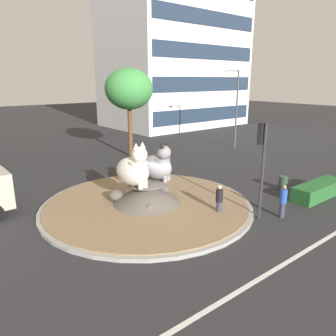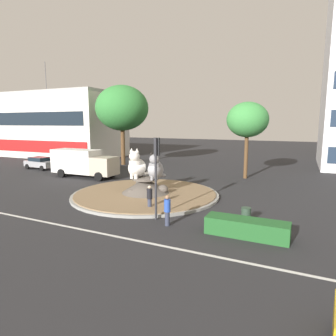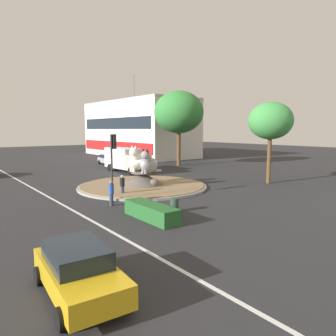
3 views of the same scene
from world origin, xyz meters
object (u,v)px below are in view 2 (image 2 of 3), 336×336
object	(u,v)px
broadleaf_tree_behind_island	(247,120)
pedestrian_black_shirt	(150,197)
cat_statue_white	(137,167)
shophouse_block	(51,125)
delivery_box_truck	(83,162)
cat_statue_grey	(155,169)
pedestrian_blue_shirt	(167,210)
second_tree_near_tower	(122,108)
sedan_on_far_lane	(41,163)
traffic_light_mast	(156,163)
litter_bin	(246,215)

from	to	relation	value
broadleaf_tree_behind_island	pedestrian_black_shirt	world-z (taller)	broadleaf_tree_behind_island
cat_statue_white	shophouse_block	bearing A→B (deg)	-133.53
broadleaf_tree_behind_island	delivery_box_truck	size ratio (longest dim) A/B	1.06
cat_statue_grey	pedestrian_blue_shirt	xyz separation A→B (m)	(3.76, -5.62, -1.28)
second_tree_near_tower	sedan_on_far_lane	distance (m)	12.65
second_tree_near_tower	pedestrian_black_shirt	xyz separation A→B (m)	(13.84, -17.16, -6.85)
traffic_light_mast	pedestrian_black_shirt	bearing A→B (deg)	33.79
second_tree_near_tower	sedan_on_far_lane	size ratio (longest dim) A/B	2.43
shophouse_block	litter_bin	world-z (taller)	shophouse_block
traffic_light_mast	shophouse_block	bearing A→B (deg)	47.23
traffic_light_mast	pedestrian_blue_shirt	distance (m)	2.82
traffic_light_mast	shophouse_block	xyz separation A→B (m)	(-33.50, 23.15, 1.97)
broadleaf_tree_behind_island	cat_statue_grey	bearing A→B (deg)	-114.15
pedestrian_blue_shirt	shophouse_block	bearing A→B (deg)	15.34
cat_statue_white	traffic_light_mast	world-z (taller)	traffic_light_mast
cat_statue_grey	pedestrian_blue_shirt	world-z (taller)	cat_statue_grey
cat_statue_white	sedan_on_far_lane	size ratio (longest dim) A/B	0.57
cat_statue_grey	second_tree_near_tower	bearing A→B (deg)	-155.75
litter_bin	cat_statue_white	bearing A→B (deg)	161.69
sedan_on_far_lane	shophouse_block	bearing A→B (deg)	136.76
traffic_light_mast	litter_bin	xyz separation A→B (m)	(4.98, 1.70, -2.98)
cat_statue_white	pedestrian_black_shirt	distance (m)	4.74
pedestrian_black_shirt	pedestrian_blue_shirt	xyz separation A→B (m)	(2.37, -2.19, 0.06)
litter_bin	pedestrian_blue_shirt	bearing A→B (deg)	-147.89
pedestrian_blue_shirt	delivery_box_truck	world-z (taller)	delivery_box_truck
pedestrian_black_shirt	delivery_box_truck	size ratio (longest dim) A/B	0.22
cat_statue_grey	pedestrian_blue_shirt	distance (m)	6.89
broadleaf_tree_behind_island	pedestrian_black_shirt	bearing A→B (deg)	-103.69
broadleaf_tree_behind_island	sedan_on_far_lane	distance (m)	25.55
traffic_light_mast	litter_bin	world-z (taller)	traffic_light_mast
traffic_light_mast	cat_statue_grey	bearing A→B (deg)	20.70
broadleaf_tree_behind_island	litter_bin	bearing A→B (deg)	-78.77
pedestrian_black_shirt	sedan_on_far_lane	world-z (taller)	pedestrian_black_shirt
cat_statue_grey	sedan_on_far_lane	size ratio (longest dim) A/B	0.53
sedan_on_far_lane	second_tree_near_tower	bearing A→B (deg)	51.74
delivery_box_truck	litter_bin	size ratio (longest dim) A/B	8.30
delivery_box_truck	pedestrian_blue_shirt	bearing A→B (deg)	-34.62
traffic_light_mast	delivery_box_truck	xyz separation A→B (m)	(-13.59, 8.86, -1.84)
pedestrian_blue_shirt	delivery_box_truck	bearing A→B (deg)	16.77
traffic_light_mast	shophouse_block	size ratio (longest dim) A/B	0.19
pedestrian_black_shirt	litter_bin	distance (m)	6.29
broadleaf_tree_behind_island	pedestrian_black_shirt	distance (m)	15.61
pedestrian_black_shirt	sedan_on_far_lane	size ratio (longest dim) A/B	0.38
broadleaf_tree_behind_island	pedestrian_blue_shirt	bearing A→B (deg)	-93.86
cat_statue_grey	traffic_light_mast	distance (m)	5.70
cat_statue_grey	pedestrian_black_shirt	bearing A→B (deg)	4.07
delivery_box_truck	litter_bin	xyz separation A→B (m)	(18.57, -7.15, -1.14)
cat_statue_white	second_tree_near_tower	world-z (taller)	second_tree_near_tower
cat_statue_white	second_tree_near_tower	size ratio (longest dim) A/B	0.23
sedan_on_far_lane	litter_bin	world-z (taller)	sedan_on_far_lane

